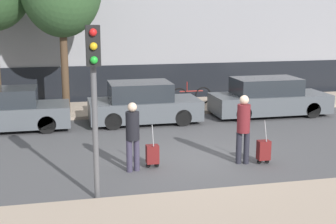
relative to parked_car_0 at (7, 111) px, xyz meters
name	(u,v)px	position (x,y,z in m)	size (l,w,h in m)	color
ground_plane	(197,159)	(5.37, -4.51, -0.67)	(80.00, 80.00, 0.00)	#4C4C4F
sidewalk_near	(250,212)	(5.37, -8.26, -0.61)	(28.00, 2.50, 0.12)	tan
sidewalk_far	(150,107)	(5.37, 2.49, -0.61)	(28.00, 3.00, 0.12)	tan
parked_car_0	(7,111)	(0.00, 0.00, 0.00)	(4.04, 1.75, 1.43)	#4C5156
parked_car_1	(143,104)	(4.67, 0.06, 0.02)	(3.97, 1.86, 1.48)	#4C5156
parked_car_2	(269,98)	(9.60, 0.17, 0.02)	(4.50, 1.77, 1.47)	#4C5156
pedestrian_left	(133,132)	(3.51, -5.14, 0.34)	(0.34, 0.34, 1.76)	#383347
trolley_left	(152,154)	(4.03, -4.98, -0.31)	(0.34, 0.29, 1.14)	maroon
pedestrian_right	(243,125)	(6.42, -5.17, 0.38)	(0.34, 0.34, 1.83)	#23232D
trolley_right	(264,150)	(6.95, -5.33, -0.29)	(0.34, 0.29, 1.17)	maroon
traffic_light	(94,78)	(2.49, -6.87, 1.96)	(0.28, 0.47, 3.68)	#515154
parked_bicycle	(191,96)	(7.14, 2.43, -0.17)	(1.77, 0.06, 0.96)	black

